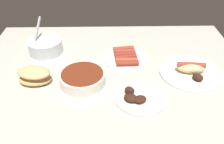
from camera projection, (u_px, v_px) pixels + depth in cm
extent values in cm
cube|color=beige|center=(112.00, 75.00, 105.91)|extent=(120.00, 90.00, 3.00)
cylinder|color=white|center=(190.00, 73.00, 104.06)|extent=(25.91, 25.91, 1.00)
ellipsoid|color=#E5C689|center=(191.00, 68.00, 102.47)|extent=(12.47, 7.04, 4.40)
cylinder|color=#9E3828|center=(191.00, 65.00, 101.75)|extent=(11.55, 3.40, 2.40)
ellipsoid|color=#381E14|center=(198.00, 77.00, 98.39)|extent=(5.57, 5.69, 2.80)
cylinder|color=white|center=(83.00, 78.00, 98.16)|extent=(18.77, 18.77, 4.55)
cylinder|color=maroon|center=(82.00, 74.00, 97.05)|extent=(16.90, 16.90, 1.00)
cylinder|color=white|center=(125.00, 59.00, 112.93)|extent=(20.52, 20.52, 1.00)
cylinder|color=#9E3828|center=(123.00, 49.00, 117.03)|extent=(10.05, 3.56, 2.29)
cylinder|color=#9E3828|center=(124.00, 51.00, 115.00)|extent=(9.92, 2.69, 2.29)
cylinder|color=maroon|center=(125.00, 54.00, 112.98)|extent=(10.05, 3.57, 2.29)
cylinder|color=maroon|center=(126.00, 57.00, 110.95)|extent=(10.05, 3.62, 2.29)
cylinder|color=#AD472D|center=(127.00, 60.00, 108.93)|extent=(9.85, 2.38, 2.29)
cylinder|color=maroon|center=(128.00, 63.00, 106.90)|extent=(9.88, 2.51, 2.29)
cylinder|color=silver|center=(46.00, 46.00, 116.79)|extent=(15.95, 15.95, 6.34)
cylinder|color=beige|center=(45.00, 44.00, 116.05)|extent=(14.03, 14.03, 2.85)
cube|color=#B7B7BC|center=(37.00, 33.00, 114.77)|extent=(4.27, 10.47, 12.85)
cylinder|color=white|center=(140.00, 97.00, 91.52)|extent=(19.78, 19.78, 1.00)
ellipsoid|color=#381E14|center=(131.00, 98.00, 88.76)|extent=(6.70, 6.43, 2.34)
ellipsoid|color=#381E14|center=(140.00, 99.00, 88.24)|extent=(6.00, 5.46, 2.20)
ellipsoid|color=#381E14|center=(130.00, 91.00, 91.46)|extent=(4.93, 4.74, 3.12)
ellipsoid|color=tan|center=(35.00, 79.00, 98.46)|extent=(13.29, 8.55, 3.60)
ellipsoid|color=#DBB77A|center=(34.00, 72.00, 95.92)|extent=(14.53, 10.69, 3.60)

